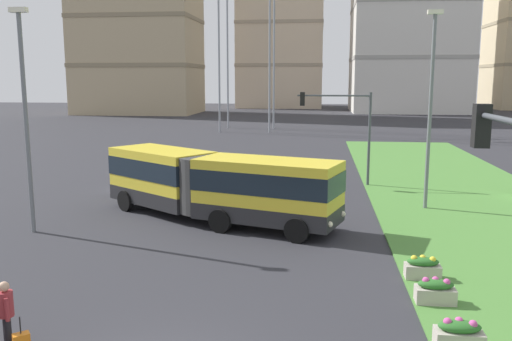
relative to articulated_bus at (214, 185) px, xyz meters
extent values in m
cube|color=yellow|center=(2.52, -1.24, 0.07)|extent=(6.48, 4.25, 2.55)
cube|color=#262628|center=(2.52, -1.24, -0.85)|extent=(6.51, 4.27, 0.70)
cube|color=#19232D|center=(2.52, -1.24, 0.50)|extent=(6.53, 4.30, 0.90)
cube|color=yellow|center=(-2.84, 1.51, 0.07)|extent=(5.68, 5.07, 2.55)
cube|color=#262628|center=(-2.84, 1.51, -0.85)|extent=(5.71, 5.10, 0.70)
cube|color=#19232D|center=(-2.84, 1.51, 0.50)|extent=(5.74, 5.12, 0.90)
cylinder|color=#383838|center=(-0.33, -0.30, 0.07)|extent=(2.40, 2.40, 2.45)
cylinder|color=black|center=(4.62, -0.61, -1.15)|extent=(1.04, 0.58, 1.00)
cylinder|color=black|center=(3.84, -2.99, -1.15)|extent=(1.04, 0.58, 1.00)
cylinder|color=black|center=(1.39, 0.45, -1.15)|extent=(1.04, 0.58, 1.00)
cylinder|color=black|center=(0.61, -1.93, -1.15)|extent=(1.04, 0.58, 1.00)
cylinder|color=black|center=(-3.17, 3.28, -1.15)|extent=(0.98, 0.81, 1.00)
cylinder|color=black|center=(-4.63, 1.26, -1.15)|extent=(0.98, 0.81, 1.00)
sphere|color=#F9EFC6|center=(5.67, -1.33, -0.85)|extent=(0.24, 0.24, 0.24)
sphere|color=#F9EFC6|center=(5.11, -3.04, -0.85)|extent=(0.24, 0.24, 0.24)
cube|color=silver|center=(-4.68, 6.10, -1.07)|extent=(4.50, 2.05, 0.80)
cube|color=black|center=(-4.83, 6.09, -0.37)|extent=(2.47, 1.82, 0.60)
cylinder|color=black|center=(-3.23, 7.08, -1.33)|extent=(0.65, 0.26, 0.64)
cylinder|color=black|center=(-3.13, 5.29, -1.33)|extent=(0.65, 0.26, 0.64)
cylinder|color=black|center=(-6.23, 6.91, -1.33)|extent=(0.65, 0.26, 0.64)
cylinder|color=black|center=(-6.12, 5.11, -1.33)|extent=(0.65, 0.26, 0.64)
cylinder|color=black|center=(-2.56, -12.30, -1.20)|extent=(0.16, 0.16, 0.90)
cylinder|color=black|center=(-2.43, -12.45, -1.20)|extent=(0.16, 0.16, 0.90)
cylinder|color=maroon|center=(-2.50, -12.38, -0.45)|extent=(0.36, 0.36, 0.60)
sphere|color=tan|center=(-2.50, -12.38, -0.03)|extent=(0.24, 0.24, 0.24)
cylinder|color=maroon|center=(-2.65, -12.19, -0.50)|extent=(0.10, 0.10, 0.55)
cylinder|color=maroon|center=(-2.34, -12.56, -0.50)|extent=(0.10, 0.10, 0.55)
cylinder|color=black|center=(-2.05, -12.58, -0.85)|extent=(0.03, 0.03, 0.40)
cube|color=#B7AD9E|center=(7.98, -11.10, -1.35)|extent=(1.10, 0.56, 0.44)
ellipsoid|color=#2D6B28|center=(7.98, -11.10, -1.03)|extent=(0.99, 0.50, 0.28)
sphere|color=#D14C99|center=(7.70, -11.10, -0.93)|extent=(0.20, 0.20, 0.20)
sphere|color=#D14C99|center=(7.98, -11.02, -0.93)|extent=(0.20, 0.20, 0.20)
sphere|color=#D14C99|center=(8.26, -11.16, -0.93)|extent=(0.20, 0.20, 0.20)
cube|color=#B7AD9E|center=(7.98, -8.45, -1.35)|extent=(1.10, 0.56, 0.44)
ellipsoid|color=#2D6B28|center=(7.98, -8.45, -1.03)|extent=(0.99, 0.50, 0.28)
sphere|color=#D14C99|center=(7.70, -8.45, -0.93)|extent=(0.20, 0.20, 0.20)
sphere|color=#D14C99|center=(7.98, -8.37, -0.93)|extent=(0.20, 0.20, 0.20)
sphere|color=#D14C99|center=(8.26, -8.51, -0.93)|extent=(0.20, 0.20, 0.20)
cube|color=#B7AD9E|center=(7.98, -6.52, -1.35)|extent=(1.10, 0.56, 0.44)
ellipsoid|color=#2D6B28|center=(7.98, -6.52, -1.03)|extent=(0.99, 0.50, 0.28)
sphere|color=yellow|center=(7.70, -6.52, -0.93)|extent=(0.20, 0.20, 0.20)
sphere|color=yellow|center=(7.98, -6.44, -0.93)|extent=(0.20, 0.20, 0.20)
sphere|color=yellow|center=(8.26, -6.58, -0.93)|extent=(0.20, 0.20, 0.20)
cylinder|color=#474C51|center=(7.58, 8.90, 1.13)|extent=(0.16, 0.16, 5.57)
cylinder|color=#474C51|center=(5.45, 8.90, 3.71)|extent=(4.26, 0.10, 0.10)
cube|color=black|center=(3.62, 8.90, 3.51)|extent=(0.28, 0.28, 0.80)
sphere|color=red|center=(3.62, 8.90, 3.76)|extent=(0.16, 0.16, 0.16)
sphere|color=yellow|center=(3.62, 8.90, 3.50)|extent=(0.16, 0.16, 0.16)
sphere|color=green|center=(3.62, 8.90, 3.24)|extent=(0.16, 0.16, 0.16)
cylinder|color=#474C51|center=(7.58, -14.45, 4.02)|extent=(0.10, 3.30, 0.10)
cube|color=black|center=(7.58, -13.10, 3.82)|extent=(0.28, 0.28, 0.80)
sphere|color=red|center=(7.58, -13.10, 4.07)|extent=(0.16, 0.16, 0.16)
sphere|color=yellow|center=(7.58, -13.10, 3.81)|extent=(0.16, 0.16, 0.16)
sphere|color=green|center=(7.58, -13.10, 3.55)|extent=(0.16, 0.16, 0.16)
cylinder|color=slate|center=(-7.18, -2.73, 2.80)|extent=(0.18, 0.18, 8.90)
cube|color=white|center=(-7.18, -2.73, 7.35)|extent=(0.70, 0.28, 0.20)
cylinder|color=slate|center=(9.88, 3.27, 2.99)|extent=(0.18, 0.18, 9.30)
cube|color=white|center=(9.88, 3.27, 7.74)|extent=(0.70, 0.28, 0.20)
cube|color=#85765B|center=(-28.68, 75.21, 7.07)|extent=(21.54, 15.58, 0.70)
cube|color=#85765B|center=(-28.68, 75.21, 15.44)|extent=(21.54, 15.58, 0.70)
cube|color=gray|center=(-4.26, 101.55, 7.66)|extent=(18.82, 17.41, 0.70)
cube|color=gray|center=(-4.26, 101.55, 16.62)|extent=(18.82, 17.41, 0.70)
cube|color=#A4A099|center=(21.46, 86.65, 8.55)|extent=(21.51, 20.15, 0.70)
cube|color=#A4A099|center=(21.46, 86.65, 18.41)|extent=(21.51, 20.15, 0.70)
cylinder|color=gray|center=(-1.27, 46.70, 14.14)|extent=(0.24, 0.24, 31.59)
cylinder|color=gray|center=(-7.27, 46.70, 14.14)|extent=(0.24, 0.24, 31.59)
camera|label=1|loc=(4.63, -23.40, 4.67)|focal=37.93mm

